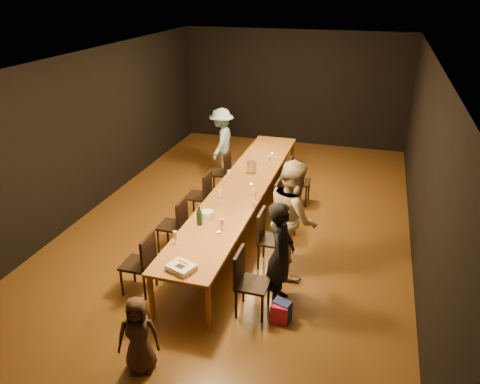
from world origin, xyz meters
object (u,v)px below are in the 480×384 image
(chair_right_1, at_px, (273,239))
(ice_bucket, at_px, (252,167))
(champagne_bottle, at_px, (199,214))
(table, at_px, (242,189))
(woman_birthday, at_px, (281,254))
(chair_left_1, at_px, (172,225))
(chair_left_2, at_px, (198,195))
(birthday_cake, at_px, (181,268))
(chair_left_0, at_px, (138,263))
(chair_left_3, at_px, (219,172))
(chair_right_3, at_px, (299,181))
(woman_tan, at_px, (293,217))
(chair_right_0, at_px, (253,283))
(child, at_px, (138,335))
(man_blue, at_px, (222,141))
(plate_stack, at_px, (207,215))
(chair_right_2, at_px, (288,207))

(chair_right_1, bearing_deg, ice_bucket, -155.91)
(champagne_bottle, bearing_deg, table, 82.11)
(woman_birthday, bearing_deg, chair_left_1, 63.51)
(chair_left_2, xyz_separation_m, woman_birthday, (2.00, -2.07, 0.31))
(birthday_cake, xyz_separation_m, ice_bucket, (-0.01, 3.50, 0.07))
(chair_left_0, bearing_deg, chair_left_2, 0.00)
(chair_right_1, xyz_separation_m, woman_birthday, (0.30, -0.87, 0.31))
(chair_left_3, bearing_deg, birthday_cake, -167.96)
(chair_right_1, height_order, chair_left_0, same)
(chair_right_3, xyz_separation_m, champagne_bottle, (-1.07, -2.76, 0.46))
(chair_left_0, height_order, woman_tan, woman_tan)
(chair_right_0, distance_m, chair_left_1, 2.08)
(chair_right_0, distance_m, child, 1.67)
(table, relative_size, woman_tan, 3.32)
(champagne_bottle, bearing_deg, man_blue, 103.62)
(chair_left_2, height_order, birthday_cake, chair_left_2)
(chair_left_3, bearing_deg, plate_stack, -165.11)
(table, relative_size, chair_left_3, 6.45)
(chair_right_2, distance_m, birthday_cake, 2.91)
(table, distance_m, woman_birthday, 2.37)
(chair_left_2, height_order, child, child)
(chair_right_2, relative_size, chair_left_1, 1.00)
(child, xyz_separation_m, champagne_bottle, (-0.09, 2.20, 0.44))
(woman_tan, bearing_deg, chair_left_0, 100.10)
(chair_left_0, xyz_separation_m, child, (0.72, -1.35, 0.02))
(chair_right_2, height_order, chair_left_1, same)
(plate_stack, bearing_deg, woman_tan, 4.52)
(chair_right_3, relative_size, man_blue, 0.61)
(chair_left_1, relative_size, woman_tan, 0.51)
(chair_right_2, distance_m, chair_right_3, 1.20)
(chair_right_0, distance_m, woman_birthday, 0.54)
(chair_right_3, xyz_separation_m, chair_left_0, (-1.70, -3.60, 0.00))
(plate_stack, bearing_deg, woman_birthday, -29.61)
(chair_left_0, height_order, man_blue, man_blue)
(chair_left_3, bearing_deg, woman_tan, -140.29)
(woman_tan, height_order, champagne_bottle, woman_tan)
(chair_right_0, bearing_deg, chair_right_3, 180.00)
(woman_tan, relative_size, champagne_bottle, 5.06)
(chair_right_1, relative_size, chair_left_2, 1.00)
(chair_right_0, distance_m, chair_left_0, 1.70)
(chair_right_0, distance_m, chair_left_3, 3.98)
(man_blue, bearing_deg, ice_bucket, 33.20)
(chair_right_2, distance_m, chair_left_1, 2.08)
(plate_stack, relative_size, ice_bucket, 0.97)
(birthday_cake, xyz_separation_m, plate_stack, (-0.18, 1.45, 0.02))
(chair_right_2, xyz_separation_m, chair_left_3, (-1.70, 1.20, 0.00))
(chair_right_2, xyz_separation_m, ice_bucket, (-0.86, 0.73, 0.39))
(chair_left_0, bearing_deg, woman_tan, -59.21)
(chair_left_1, height_order, woman_tan, woman_tan)
(chair_left_0, bearing_deg, table, -19.50)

